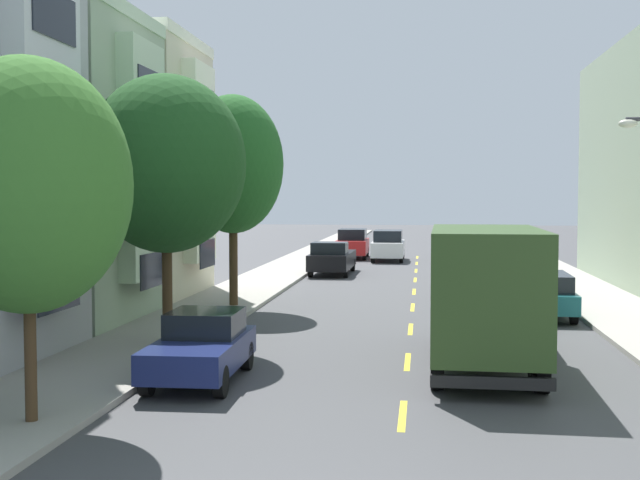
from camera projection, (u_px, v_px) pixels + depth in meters
The scene contains 17 objects.
ground_plane at pixel (415, 284), 38.02m from camera, with size 160.00×160.00×0.00m, color #424244.
sidewalk_left at pixel (255, 285), 36.91m from camera, with size 3.20×120.00×0.14m, color #A39E93.
sidewalk_right at pixel (582, 290), 35.15m from camera, with size 3.20×120.00×0.14m, color #A39E93.
lane_centerline_dashes at pixel (413, 299), 32.57m from camera, with size 0.14×47.20×0.01m.
townhouse_fourth_cream at pixel (47, 173), 33.35m from camera, with size 12.92×6.52×10.39m.
street_tree_nearest at pixel (27, 186), 14.14m from camera, with size 3.58×3.58×6.31m.
street_tree_second at pixel (166, 164), 21.77m from camera, with size 4.23×4.23×7.13m.
street_tree_third at pixel (233, 165), 29.42m from camera, with size 3.62×3.62×7.54m.
delivery_box_truck at pixel (484, 288), 19.44m from camera, with size 2.57×7.77×3.32m.
parked_sedan_sky at pixel (497, 255), 46.35m from camera, with size 1.81×4.51×1.43m.
parked_suv_red at pixel (353, 243), 53.96m from camera, with size 2.02×4.83×1.93m.
parked_wagon_charcoal at pixel (481, 245), 55.53m from camera, with size 1.91×4.73×1.50m.
parked_pickup_black at pixel (332, 259), 42.81m from camera, with size 2.06×5.32×1.73m.
parked_wagon_teal at pixel (543, 293), 27.67m from camera, with size 1.94×4.74×1.50m.
parked_hatchback_navy at pixel (201, 347), 18.06m from camera, with size 1.82×4.03×1.50m.
parked_hatchback_orange at pixel (519, 276), 34.10m from camera, with size 1.85×4.05×1.50m.
moving_white_sedan at pixel (388, 245), 51.77m from camera, with size 1.95×4.80×1.93m.
Camera 1 is at (0.35, -8.11, 4.04)m, focal length 46.30 mm.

